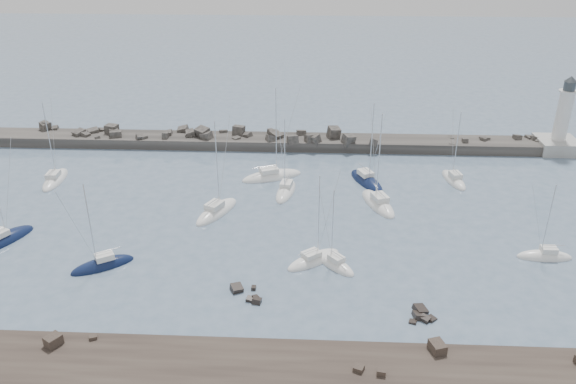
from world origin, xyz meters
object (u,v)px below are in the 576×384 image
object	(u,v)px
sailboat_6	(286,192)
sailboat_10	(454,180)
sailboat_7	(314,260)
sailboat_5	(334,264)
sailboat_9	(544,257)
sailboat_1	(55,180)
sailboat_13	(2,241)
lighthouse	(559,135)
sailboat_2	(103,265)
sailboat_14	(378,204)
sailboat_3	(217,212)
sailboat_4	(272,177)
sailboat_8	(366,181)

from	to	relation	value
sailboat_6	sailboat_10	xyz separation A→B (m)	(26.95, 5.49, 0.00)
sailboat_6	sailboat_7	world-z (taller)	sailboat_6
sailboat_5	sailboat_9	size ratio (longest dim) A/B	0.98
sailboat_7	sailboat_10	distance (m)	33.53
sailboat_1	sailboat_7	size ratio (longest dim) A/B	1.13
sailboat_13	sailboat_7	bearing A→B (deg)	-3.70
lighthouse	sailboat_6	bearing A→B (deg)	-157.82
sailboat_1	sailboat_2	world-z (taller)	sailboat_1
sailboat_1	sailboat_5	world-z (taller)	sailboat_1
sailboat_2	sailboat_5	world-z (taller)	sailboat_2
lighthouse	sailboat_13	size ratio (longest dim) A/B	1.01
sailboat_5	sailboat_7	xyz separation A→B (m)	(-2.54, 0.73, -0.01)
sailboat_1	sailboat_9	bearing A→B (deg)	-15.54
sailboat_9	sailboat_14	distance (m)	23.71
lighthouse	sailboat_3	world-z (taller)	lighthouse
sailboat_4	sailboat_8	distance (m)	15.43
sailboat_3	sailboat_7	bearing A→B (deg)	-40.74
sailboat_2	sailboat_13	distance (m)	15.99
sailboat_2	sailboat_14	bearing A→B (deg)	27.37
sailboat_6	sailboat_14	xyz separation A→B (m)	(13.88, -3.58, 0.01)
lighthouse	sailboat_9	size ratio (longest dim) A/B	1.33
sailboat_2	sailboat_6	distance (m)	30.42
sailboat_5	sailboat_6	size ratio (longest dim) A/B	0.82
lighthouse	sailboat_7	distance (m)	58.98
sailboat_14	sailboat_2	bearing A→B (deg)	-152.63
sailboat_3	sailboat_10	world-z (taller)	sailboat_3
sailboat_3	sailboat_6	xyz separation A→B (m)	(9.63, 7.23, -0.01)
sailboat_5	sailboat_3	bearing A→B (deg)	142.27
sailboat_3	sailboat_10	xyz separation A→B (m)	(36.58, 12.72, -0.00)
sailboat_2	sailboat_5	size ratio (longest dim) A/B	1.13
sailboat_4	sailboat_9	xyz separation A→B (m)	(35.89, -22.68, 0.00)
sailboat_1	sailboat_9	world-z (taller)	sailboat_1
lighthouse	sailboat_2	size ratio (longest dim) A/B	1.19
sailboat_9	sailboat_2	bearing A→B (deg)	-175.21
sailboat_8	sailboat_14	distance (m)	8.07
lighthouse	sailboat_8	xyz separation A→B (m)	(-35.68, -15.35, -2.94)
lighthouse	sailboat_9	distance (m)	40.06
sailboat_6	sailboat_13	xyz separation A→B (m)	(-36.42, -16.70, 0.00)
sailboat_13	sailboat_2	bearing A→B (deg)	-18.46
sailboat_3	sailboat_5	size ratio (longest dim) A/B	1.37
sailboat_9	sailboat_4	bearing A→B (deg)	147.71
sailboat_7	sailboat_13	xyz separation A→B (m)	(-40.84, 2.64, 0.02)
sailboat_14	sailboat_6	bearing A→B (deg)	165.52
sailboat_10	sailboat_7	bearing A→B (deg)	-132.22
sailboat_1	sailboat_6	bearing A→B (deg)	-3.82
sailboat_2	sailboat_3	distance (m)	18.60
sailboat_7	sailboat_13	distance (m)	40.93
sailboat_13	sailboat_6	bearing A→B (deg)	24.63
sailboat_7	lighthouse	bearing A→B (deg)	41.59
lighthouse	sailboat_8	bearing A→B (deg)	-156.72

